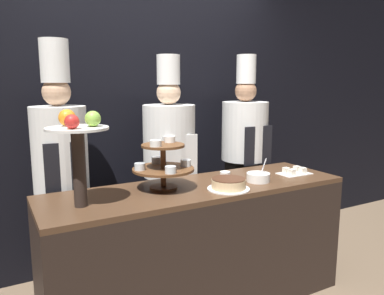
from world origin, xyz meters
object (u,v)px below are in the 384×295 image
object	(u,v)px
cake_round	(229,184)
cake_square_tray	(294,172)
chef_center_right	(244,150)
cup_white	(225,175)
fruit_pedestal	(78,141)
chef_center_left	(169,159)
chef_left	(61,166)
tiered_stand	(163,163)
serving_bowl_near	(258,177)

from	to	relation	value
cake_round	cake_square_tray	xyz separation A→B (m)	(0.69, 0.11, -0.02)
chef_center_right	cup_white	bearing A→B (deg)	-137.70
fruit_pedestal	chef_center_left	size ratio (longest dim) A/B	0.31
fruit_pedestal	chef_left	xyz separation A→B (m)	(-0.00, 0.59, -0.25)
tiered_stand	chef_left	world-z (taller)	chef_left
cake_square_tray	serving_bowl_near	xyz separation A→B (m)	(-0.39, -0.04, 0.01)
fruit_pedestal	cake_round	xyz separation A→B (m)	(0.93, -0.12, -0.34)
cake_round	cup_white	size ratio (longest dim) A/B	3.79
chef_left	cake_square_tray	bearing A→B (deg)	-20.40
fruit_pedestal	chef_left	bearing A→B (deg)	90.38
fruit_pedestal	serving_bowl_near	bearing A→B (deg)	-2.57
cake_round	chef_center_left	bearing A→B (deg)	97.37
cup_white	chef_center_left	world-z (taller)	chef_center_left
cup_white	serving_bowl_near	distance (m)	0.24
chef_left	chef_center_right	world-z (taller)	chef_left
tiered_stand	chef_center_right	size ratio (longest dim) A/B	0.23
cake_round	cake_square_tray	bearing A→B (deg)	9.04
cake_square_tray	cake_round	bearing A→B (deg)	-170.96
cup_white	chef_center_left	bearing A→B (deg)	114.36
chef_center_right	cake_round	bearing A→B (deg)	-132.73
tiered_stand	serving_bowl_near	bearing A→B (deg)	-13.27
tiered_stand	chef_left	xyz separation A→B (m)	(-0.56, 0.49, -0.05)
fruit_pedestal	serving_bowl_near	world-z (taller)	fruit_pedestal
cup_white	chef_left	xyz separation A→B (m)	(-1.06, 0.48, 0.09)
chef_left	chef_center_right	distance (m)	1.59
chef_center_left	cake_round	bearing A→B (deg)	-82.63
chef_left	chef_center_right	bearing A→B (deg)	0.00
cake_round	chef_left	world-z (taller)	chef_left
cake_round	chef_center_left	world-z (taller)	chef_center_left
serving_bowl_near	chef_center_left	bearing A→B (deg)	121.29
tiered_stand	chef_center_right	bearing A→B (deg)	25.46
tiered_stand	cup_white	distance (m)	0.51
serving_bowl_near	cake_square_tray	bearing A→B (deg)	6.36
fruit_pedestal	cup_white	size ratio (longest dim) A/B	7.41
tiered_stand	cake_square_tray	distance (m)	1.07
chef_center_right	serving_bowl_near	bearing A→B (deg)	-118.96
cake_square_tray	chef_center_left	bearing A→B (deg)	142.30
cake_square_tray	chef_left	world-z (taller)	chef_left
cake_round	chef_center_right	xyz separation A→B (m)	(0.66, 0.71, 0.06)
serving_bowl_near	chef_center_right	bearing A→B (deg)	61.04
chef_center_left	fruit_pedestal	bearing A→B (deg)	-144.78
cake_round	chef_left	bearing A→B (deg)	142.64
chef_center_left	serving_bowl_near	bearing A→B (deg)	-58.71
serving_bowl_near	chef_center_right	distance (m)	0.74
cake_round	chef_left	xyz separation A→B (m)	(-0.93, 0.71, 0.08)
serving_bowl_near	chef_center_right	world-z (taller)	chef_center_right
cup_white	chef_center_right	bearing A→B (deg)	42.30
cake_square_tray	tiered_stand	bearing A→B (deg)	173.81
chef_left	chef_center_left	bearing A→B (deg)	-0.00
tiered_stand	fruit_pedestal	world-z (taller)	fruit_pedestal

